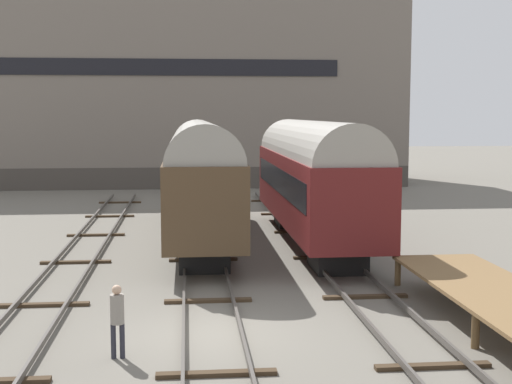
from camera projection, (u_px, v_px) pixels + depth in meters
ground_plane at (212, 333)px, 18.21m from camera, size 200.00×200.00×0.00m
track_left at (20, 333)px, 17.73m from camera, size 2.60×60.00×0.26m
track_middle at (212, 328)px, 18.19m from camera, size 2.60×60.00×0.26m
track_right at (394, 322)px, 18.65m from camera, size 2.60×60.00×0.26m
train_car_brown at (200, 173)px, 31.12m from camera, size 2.90×17.11×5.25m
train_car_maroon at (313, 174)px, 30.36m from camera, size 3.02×15.61×5.28m
person_worker at (117, 314)px, 16.23m from camera, size 0.32×0.32×1.72m
warehouse_building at (162, 82)px, 57.36m from camera, size 37.46×11.69×16.20m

